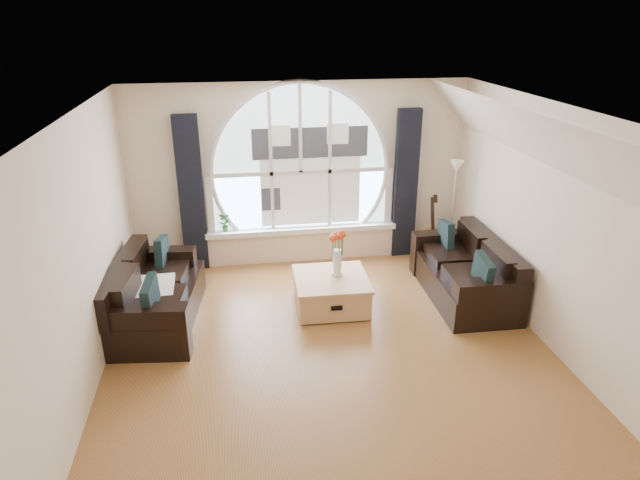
{
  "coord_description": "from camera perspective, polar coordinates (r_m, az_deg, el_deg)",
  "views": [
    {
      "loc": [
        -0.97,
        -5.17,
        3.6
      ],
      "look_at": [
        0.0,
        0.9,
        1.05
      ],
      "focal_mm": 31.08,
      "sensor_mm": 36.0,
      "label": 1
    }
  ],
  "objects": [
    {
      "name": "attic_slope",
      "position": [
        6.19,
        22.26,
        9.24
      ],
      "size": [
        0.92,
        5.5,
        0.72
      ],
      "primitive_type": "cube",
      "color": "silver",
      "rests_on": "ground"
    },
    {
      "name": "coffee_chest",
      "position": [
        7.23,
        1.15,
        -5.24
      ],
      "size": [
        0.97,
        0.97,
        0.46
      ],
      "primitive_type": "cube",
      "rotation": [
        0.0,
        0.0,
        -0.03
      ],
      "color": "tan",
      "rests_on": "ground"
    },
    {
      "name": "arched_window",
      "position": [
        8.19,
        -2.04,
        8.56
      ],
      "size": [
        2.6,
        0.06,
        2.15
      ],
      "primitive_type": "cube",
      "color": "silver",
      "rests_on": "wall_back"
    },
    {
      "name": "sofa_left",
      "position": [
        7.13,
        -16.63,
        -5.15
      ],
      "size": [
        1.13,
        1.94,
        0.82
      ],
      "primitive_type": "cube",
      "rotation": [
        0.0,
        0.0,
        -0.12
      ],
      "color": "black",
      "rests_on": "ground"
    },
    {
      "name": "guitar",
      "position": [
        8.73,
        11.3,
        1.48
      ],
      "size": [
        0.38,
        0.27,
        1.06
      ],
      "primitive_type": "cube",
      "rotation": [
        0.0,
        0.0,
        0.09
      ],
      "color": "brown",
      "rests_on": "ground"
    },
    {
      "name": "neighbor_house",
      "position": [
        8.22,
        -0.97,
        7.74
      ],
      "size": [
        1.7,
        0.02,
        1.5
      ],
      "primitive_type": "cube",
      "color": "silver",
      "rests_on": "wall_back"
    },
    {
      "name": "vase_flowers",
      "position": [
        7.07,
        1.8,
        -0.72
      ],
      "size": [
        0.24,
        0.24,
        0.7
      ],
      "primitive_type": "cube",
      "color": "white",
      "rests_on": "coffee_chest"
    },
    {
      "name": "ceiling",
      "position": [
        5.33,
        1.57,
        12.83
      ],
      "size": [
        5.0,
        5.5,
        0.01
      ],
      "primitive_type": "cube",
      "color": "silver",
      "rests_on": "ground"
    },
    {
      "name": "ground",
      "position": [
        6.37,
        1.31,
        -11.87
      ],
      "size": [
        5.0,
        5.5,
        0.01
      ],
      "primitive_type": "cube",
      "color": "brown",
      "rests_on": "ground"
    },
    {
      "name": "throw_blanket",
      "position": [
        6.99,
        -17.02,
        -4.87
      ],
      "size": [
        0.57,
        0.57,
        0.1
      ],
      "primitive_type": "cube",
      "rotation": [
        0.0,
        0.0,
        0.03
      ],
      "color": "silver",
      "rests_on": "sofa_left"
    },
    {
      "name": "wall_back",
      "position": [
        8.29,
        -2.04,
        6.76
      ],
      "size": [
        5.0,
        0.01,
        2.7
      ],
      "primitive_type": "cube",
      "color": "beige",
      "rests_on": "ground"
    },
    {
      "name": "wall_left",
      "position": [
        5.84,
        -23.5,
        -2.11
      ],
      "size": [
        0.01,
        5.5,
        2.7
      ],
      "primitive_type": "cube",
      "color": "beige",
      "rests_on": "ground"
    },
    {
      "name": "wall_right",
      "position": [
        6.62,
        23.23,
        0.77
      ],
      "size": [
        0.01,
        5.5,
        2.7
      ],
      "primitive_type": "cube",
      "color": "beige",
      "rests_on": "ground"
    },
    {
      "name": "floor_lamp",
      "position": [
        8.53,
        13.47,
        2.73
      ],
      "size": [
        0.24,
        0.24,
        1.6
      ],
      "primitive_type": "cube",
      "color": "#B2B2B2",
      "rests_on": "ground"
    },
    {
      "name": "curtain_right",
      "position": [
        8.57,
        8.81,
        5.65
      ],
      "size": [
        0.35,
        0.12,
        2.3
      ],
      "primitive_type": "cube",
      "color": "black",
      "rests_on": "ground"
    },
    {
      "name": "wall_front",
      "position": [
        3.44,
        10.23,
        -18.68
      ],
      "size": [
        5.0,
        0.01,
        2.7
      ],
      "primitive_type": "cube",
      "color": "beige",
      "rests_on": "ground"
    },
    {
      "name": "potted_plant",
      "position": [
        8.34,
        -9.83,
        1.84
      ],
      "size": [
        0.17,
        0.13,
        0.3
      ],
      "primitive_type": "imported",
      "rotation": [
        0.0,
        0.0,
        0.14
      ],
      "color": "#1E6023",
      "rests_on": "window_sill"
    },
    {
      "name": "curtain_left",
      "position": [
        8.2,
        -13.12,
        4.54
      ],
      "size": [
        0.35,
        0.12,
        2.3
      ],
      "primitive_type": "cube",
      "color": "black",
      "rests_on": "ground"
    },
    {
      "name": "window_frame",
      "position": [
        8.16,
        -2.02,
        8.51
      ],
      "size": [
        2.76,
        0.08,
        2.15
      ],
      "primitive_type": "cube",
      "color": "white",
      "rests_on": "wall_back"
    },
    {
      "name": "sofa_right",
      "position": [
        7.65,
        14.66,
        -2.97
      ],
      "size": [
        0.96,
        1.85,
        0.81
      ],
      "primitive_type": "cube",
      "rotation": [
        0.0,
        0.0,
        -0.02
      ],
      "color": "black",
      "rests_on": "ground"
    },
    {
      "name": "window_sill",
      "position": [
        8.46,
        -1.88,
        1.1
      ],
      "size": [
        2.9,
        0.22,
        0.08
      ],
      "primitive_type": "cube",
      "color": "white",
      "rests_on": "wall_back"
    }
  ]
}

